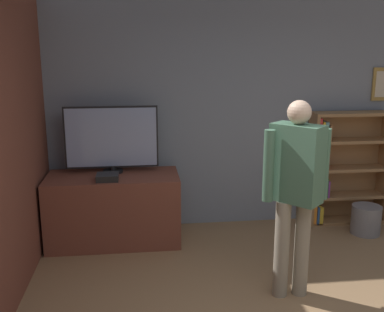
# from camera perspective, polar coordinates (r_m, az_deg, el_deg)

# --- Properties ---
(wall_back) EXTENTS (6.36, 0.09, 2.70)m
(wall_back) POSITION_cam_1_polar(r_m,az_deg,el_deg) (5.41, 5.37, 5.27)
(wall_back) COLOR gray
(wall_back) RESTS_ON ground_plane
(wall_side_brick) EXTENTS (0.06, 4.40, 2.70)m
(wall_side_brick) POSITION_cam_1_polar(r_m,az_deg,el_deg) (4.03, -22.29, 1.48)
(wall_side_brick) COLOR brown
(wall_side_brick) RESTS_ON ground_plane
(tv_ledge) EXTENTS (1.44, 0.66, 0.77)m
(tv_ledge) POSITION_cam_1_polar(r_m,az_deg,el_deg) (5.09, -9.89, -6.62)
(tv_ledge) COLOR brown
(tv_ledge) RESTS_ON ground_plane
(television) EXTENTS (1.02, 0.22, 0.74)m
(television) POSITION_cam_1_polar(r_m,az_deg,el_deg) (5.01, -10.17, 2.16)
(television) COLOR black
(television) RESTS_ON tv_ledge
(game_console) EXTENTS (0.23, 0.21, 0.07)m
(game_console) POSITION_cam_1_polar(r_m,az_deg,el_deg) (4.80, -10.68, -2.65)
(game_console) COLOR black
(game_console) RESTS_ON tv_ledge
(bookshelf) EXTENTS (0.98, 0.28, 1.38)m
(bookshelf) POSITION_cam_1_polar(r_m,az_deg,el_deg) (5.79, 18.36, -1.53)
(bookshelf) COLOR #997047
(bookshelf) RESTS_ON ground_plane
(person) EXTENTS (0.56, 0.46, 1.72)m
(person) POSITION_cam_1_polar(r_m,az_deg,el_deg) (3.85, 12.98, -3.53)
(person) COLOR gray
(person) RESTS_ON ground_plane
(waste_bin) EXTENTS (0.34, 0.34, 0.34)m
(waste_bin) POSITION_cam_1_polar(r_m,az_deg,el_deg) (5.68, 21.21, -7.55)
(waste_bin) COLOR gray
(waste_bin) RESTS_ON ground_plane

